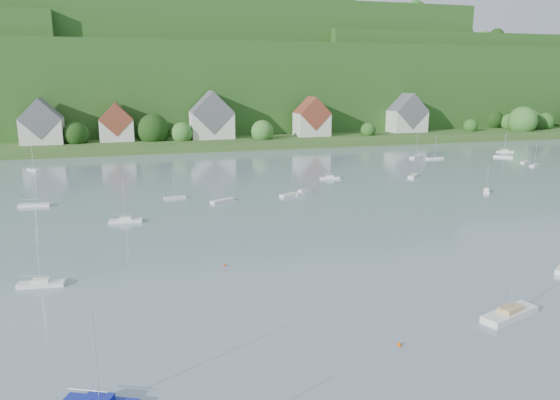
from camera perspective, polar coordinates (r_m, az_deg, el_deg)
name	(u,v)px	position (r m, az deg, el deg)	size (l,w,h in m)	color
far_shore_strip	(195,139)	(216.45, -9.20, 6.56)	(600.00, 60.00, 3.00)	#2E4F1D
forested_ridge	(178,84)	(283.36, -11.05, 12.32)	(620.00, 181.22, 69.89)	#1A4215
village_building_0	(42,125)	(203.24, -24.50, 7.42)	(14.00, 10.40, 16.00)	beige
village_building_1	(116,125)	(203.26, -17.37, 7.78)	(12.00, 9.36, 14.00)	beige
village_building_2	(212,119)	(204.48, -7.46, 8.71)	(16.00, 11.44, 18.00)	beige
village_building_3	(312,120)	(212.41, 3.48, 8.73)	(13.00, 10.40, 15.50)	beige
village_building_4	(407,116)	(234.83, 13.67, 8.84)	(15.00, 10.40, 16.50)	beige
near_sailboat_2	(510,313)	(63.42, 23.73, -11.21)	(7.88, 4.37, 10.25)	silver
near_sailboat_6	(41,283)	(72.78, -24.56, -8.24)	(5.78, 2.24, 7.60)	silver
mooring_buoy_0	(399,346)	(54.19, 12.83, -15.23)	(0.47, 0.47, 0.47)	#CD5108
mooring_buoy_3	(225,266)	(73.72, -6.04, -7.16)	(0.40, 0.40, 0.40)	#CD5108
far_sailboat_cluster	(282,177)	(137.31, 0.18, 2.56)	(197.45, 69.74, 8.53)	silver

